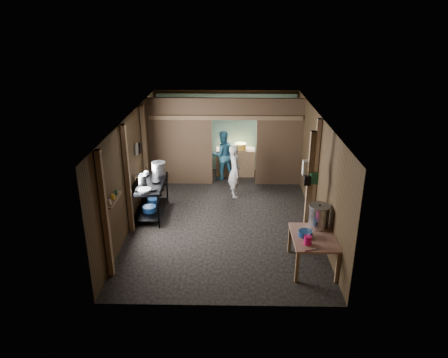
{
  "coord_description": "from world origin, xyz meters",
  "views": [
    {
      "loc": [
        0.19,
        -9.52,
        4.84
      ],
      "look_at": [
        0.0,
        -0.2,
        1.1
      ],
      "focal_mm": 33.38,
      "sensor_mm": 36.0,
      "label": 1
    }
  ],
  "objects_px": {
    "stove_pot_large": "(159,169)",
    "pink_bucket": "(308,240)",
    "prep_table": "(312,251)",
    "gas_range": "(150,199)",
    "cook": "(235,171)",
    "stock_pot": "(319,217)",
    "yellow_tub": "(241,146)"
  },
  "relations": [
    {
      "from": "prep_table",
      "to": "pink_bucket",
      "type": "relative_size",
      "value": 6.62
    },
    {
      "from": "stock_pot",
      "to": "prep_table",
      "type": "bearing_deg",
      "value": -111.47
    },
    {
      "from": "stock_pot",
      "to": "pink_bucket",
      "type": "xyz_separation_m",
      "value": [
        -0.34,
        -0.72,
        -0.14
      ]
    },
    {
      "from": "stove_pot_large",
      "to": "pink_bucket",
      "type": "distance_m",
      "value": 4.58
    },
    {
      "from": "gas_range",
      "to": "prep_table",
      "type": "bearing_deg",
      "value": -31.21
    },
    {
      "from": "pink_bucket",
      "to": "stove_pot_large",
      "type": "bearing_deg",
      "value": 137.45
    },
    {
      "from": "prep_table",
      "to": "cook",
      "type": "bearing_deg",
      "value": 113.98
    },
    {
      "from": "gas_range",
      "to": "pink_bucket",
      "type": "distance_m",
      "value": 4.37
    },
    {
      "from": "stove_pot_large",
      "to": "stock_pot",
      "type": "relative_size",
      "value": 0.72
    },
    {
      "from": "gas_range",
      "to": "cook",
      "type": "xyz_separation_m",
      "value": [
        2.15,
        1.26,
        0.29
      ]
    },
    {
      "from": "prep_table",
      "to": "stove_pot_large",
      "type": "xyz_separation_m",
      "value": [
        -3.54,
        2.78,
        0.72
      ]
    },
    {
      "from": "stove_pot_large",
      "to": "pink_bucket",
      "type": "relative_size",
      "value": 2.06
    },
    {
      "from": "gas_range",
      "to": "pink_bucket",
      "type": "relative_size",
      "value": 8.64
    },
    {
      "from": "gas_range",
      "to": "stock_pot",
      "type": "distance_m",
      "value": 4.31
    },
    {
      "from": "prep_table",
      "to": "yellow_tub",
      "type": "xyz_separation_m",
      "value": [
        -1.37,
        5.18,
        0.6
      ]
    },
    {
      "from": "gas_range",
      "to": "stove_pot_large",
      "type": "distance_m",
      "value": 0.83
    },
    {
      "from": "gas_range",
      "to": "prep_table",
      "type": "relative_size",
      "value": 1.31
    },
    {
      "from": "pink_bucket",
      "to": "cook",
      "type": "height_order",
      "value": "cook"
    },
    {
      "from": "yellow_tub",
      "to": "pink_bucket",
      "type": "bearing_deg",
      "value": -77.72
    },
    {
      "from": "pink_bucket",
      "to": "yellow_tub",
      "type": "bearing_deg",
      "value": 102.28
    },
    {
      "from": "pink_bucket",
      "to": "yellow_tub",
      "type": "xyz_separation_m",
      "value": [
        -1.19,
        5.48,
        0.16
      ]
    },
    {
      "from": "stove_pot_large",
      "to": "cook",
      "type": "relative_size",
      "value": 0.25
    },
    {
      "from": "pink_bucket",
      "to": "prep_table",
      "type": "bearing_deg",
      "value": 60.23
    },
    {
      "from": "prep_table",
      "to": "stove_pot_large",
      "type": "height_order",
      "value": "stove_pot_large"
    },
    {
      "from": "prep_table",
      "to": "stock_pot",
      "type": "distance_m",
      "value": 0.73
    },
    {
      "from": "prep_table",
      "to": "stove_pot_large",
      "type": "distance_m",
      "value": 4.56
    },
    {
      "from": "prep_table",
      "to": "pink_bucket",
      "type": "xyz_separation_m",
      "value": [
        -0.17,
        -0.31,
        0.44
      ]
    },
    {
      "from": "gas_range",
      "to": "stock_pot",
      "type": "relative_size",
      "value": 3.02
    },
    {
      "from": "gas_range",
      "to": "stock_pot",
      "type": "height_order",
      "value": "stock_pot"
    },
    {
      "from": "cook",
      "to": "stove_pot_large",
      "type": "bearing_deg",
      "value": 100.43
    },
    {
      "from": "prep_table",
      "to": "gas_range",
      "type": "bearing_deg",
      "value": 148.79
    },
    {
      "from": "yellow_tub",
      "to": "prep_table",
      "type": "bearing_deg",
      "value": -75.2
    }
  ]
}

